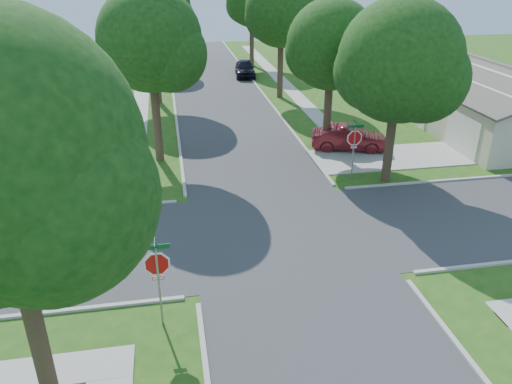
{
  "coord_description": "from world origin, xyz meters",
  "views": [
    {
      "loc": [
        -4.04,
        -16.96,
        10.08
      ],
      "look_at": [
        -0.86,
        0.69,
        1.6
      ],
      "focal_mm": 35.0,
      "sensor_mm": 36.0,
      "label": 1
    }
  ],
  "objects": [
    {
      "name": "tree_w_far",
      "position": [
        -4.65,
        34.01,
        5.51
      ],
      "size": [
        4.76,
        4.6,
        8.04
      ],
      "color": "#38281C",
      "rests_on": "ground"
    },
    {
      "name": "tree_e_near",
      "position": [
        4.75,
        9.01,
        5.64
      ],
      "size": [
        4.97,
        4.8,
        8.28
      ],
      "color": "#38281C",
      "rests_on": "ground"
    },
    {
      "name": "house_ne_near",
      "position": [
        15.99,
        11.0,
        1.52
      ],
      "size": [
        8.42,
        13.6,
        4.23
      ],
      "color": "#BFAF96",
      "rests_on": "ground"
    },
    {
      "name": "tree_e_far",
      "position": [
        4.75,
        34.01,
        5.98
      ],
      "size": [
        5.17,
        5.0,
        8.72
      ],
      "color": "#38281C",
      "rests_on": "ground"
    },
    {
      "name": "tree_sw_corner",
      "position": [
        -7.44,
        -6.99,
        6.26
      ],
      "size": [
        6.21,
        6.0,
        9.55
      ],
      "color": "#38281C",
      "rests_on": "ground"
    },
    {
      "name": "tree_e_mid",
      "position": [
        4.76,
        21.01,
        6.25
      ],
      "size": [
        5.59,
        5.4,
        9.21
      ],
      "color": "#38281C",
      "rests_on": "ground"
    },
    {
      "name": "car_curb_west",
      "position": [
        -1.2,
        41.14,
        0.69
      ],
      "size": [
        2.29,
        4.88,
        1.38
      ],
      "primitive_type": "imported",
      "rotation": [
        0.0,
        0.0,
        3.06
      ],
      "color": "black",
      "rests_on": "ground"
    },
    {
      "name": "stop_sign_sw",
      "position": [
        -4.7,
        -4.7,
        2.03
      ],
      "size": [
        1.05,
        0.8,
        2.98
      ],
      "color": "gray",
      "rests_on": "ground"
    },
    {
      "name": "tree_ne_corner",
      "position": [
        6.36,
        4.21,
        5.59
      ],
      "size": [
        5.8,
        5.6,
        8.66
      ],
      "color": "#38281C",
      "rests_on": "ground"
    },
    {
      "name": "sidewalk_ne",
      "position": [
        6.1,
        26.0,
        0.02
      ],
      "size": [
        1.2,
        40.0,
        0.04
      ],
      "primitive_type": "cube",
      "color": "#9E9B91",
      "rests_on": "ground"
    },
    {
      "name": "ground",
      "position": [
        0.0,
        0.0,
        0.0
      ],
      "size": [
        100.0,
        100.0,
        0.0
      ],
      "primitive_type": "plane",
      "color": "#225015",
      "rests_on": "ground"
    },
    {
      "name": "road_ns",
      "position": [
        0.0,
        0.0,
        0.0
      ],
      "size": [
        7.0,
        100.0,
        0.02
      ],
      "primitive_type": "cube",
      "color": "#333335",
      "rests_on": "ground"
    },
    {
      "name": "house_nw_far",
      "position": [
        -15.99,
        32.0,
        1.52
      ],
      "size": [
        8.42,
        13.6,
        4.23
      ],
      "color": "#BFAF96",
      "rests_on": "ground"
    },
    {
      "name": "car_curb_east",
      "position": [
        3.2,
        28.99,
        0.75
      ],
      "size": [
        2.19,
        4.54,
        1.49
      ],
      "primitive_type": "imported",
      "rotation": [
        0.0,
        0.0,
        -0.1
      ],
      "color": "black",
      "rests_on": "ground"
    },
    {
      "name": "house_ne_far",
      "position": [
        15.99,
        29.0,
        1.52
      ],
      "size": [
        8.42,
        13.6,
        4.23
      ],
      "color": "#BFAF96",
      "rests_on": "ground"
    },
    {
      "name": "sidewalk_nw",
      "position": [
        -6.1,
        26.0,
        0.02
      ],
      "size": [
        1.2,
        40.0,
        0.04
      ],
      "primitive_type": "cube",
      "color": "#9E9B91",
      "rests_on": "ground"
    },
    {
      "name": "driveway",
      "position": [
        7.9,
        7.1,
        0.03
      ],
      "size": [
        8.8,
        3.6,
        0.05
      ],
      "primitive_type": "cube",
      "color": "#9E9B91",
      "rests_on": "ground"
    },
    {
      "name": "tree_w_near",
      "position": [
        -4.64,
        9.01,
        6.12
      ],
      "size": [
        5.38,
        5.2,
        8.97
      ],
      "color": "#38281C",
      "rests_on": "ground"
    },
    {
      "name": "car_driveway",
      "position": [
        6.0,
        8.7,
        0.7
      ],
      "size": [
        4.49,
        2.59,
        1.4
      ],
      "primitive_type": "imported",
      "rotation": [
        0.0,
        0.0,
        1.29
      ],
      "color": "#511015",
      "rests_on": "ground"
    },
    {
      "name": "tree_w_mid",
      "position": [
        -4.64,
        21.01,
        6.49
      ],
      "size": [
        5.8,
        5.6,
        9.56
      ],
      "color": "#38281C",
      "rests_on": "ground"
    },
    {
      "name": "stop_sign_ne",
      "position": [
        4.7,
        4.7,
        2.03
      ],
      "size": [
        1.05,
        0.8,
        2.98
      ],
      "color": "gray",
      "rests_on": "ground"
    }
  ]
}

